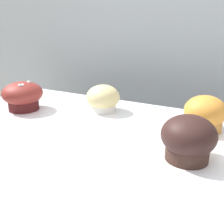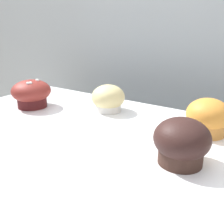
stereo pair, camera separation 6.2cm
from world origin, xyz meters
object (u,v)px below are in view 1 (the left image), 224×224
at_px(muffin_front_center, 103,99).
at_px(muffin_front_left, 23,96).
at_px(muffin_back_center, 188,139).
at_px(muffin_front_right, 205,114).

distance_m(muffin_front_center, muffin_front_left, 0.24).
bearing_deg(muffin_back_center, muffin_front_center, 147.96).
xyz_separation_m(muffin_front_center, muffin_front_left, (-0.22, -0.10, 0.01)).
height_order(muffin_front_right, muffin_back_center, muffin_back_center).
distance_m(muffin_front_right, muffin_back_center, 0.16).
bearing_deg(muffin_back_center, muffin_front_right, 88.55).
xyz_separation_m(muffin_front_left, muffin_back_center, (0.49, -0.08, -0.00)).
bearing_deg(muffin_front_center, muffin_front_right, -2.20).
bearing_deg(muffin_front_right, muffin_front_left, -170.34).
bearing_deg(muffin_front_left, muffin_back_center, -9.05).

